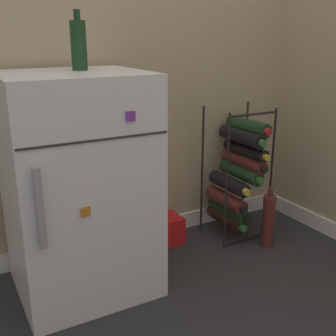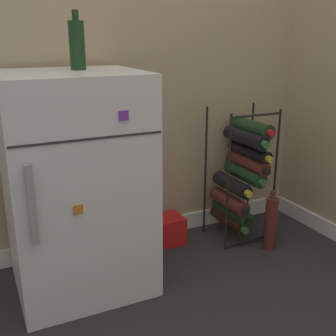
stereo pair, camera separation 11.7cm
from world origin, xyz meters
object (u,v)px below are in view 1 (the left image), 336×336
object	(u,v)px
mini_fridge	(79,187)
loose_bottle_floor	(268,220)
wine_rack	(237,174)
soda_box	(159,231)
fridge_top_bottle	(79,45)

from	to	relation	value
mini_fridge	loose_bottle_floor	xyz separation A→B (m)	(0.97, -0.11, -0.33)
wine_rack	soda_box	world-z (taller)	wine_rack
wine_rack	loose_bottle_floor	distance (m)	0.30
wine_rack	soda_box	bearing A→B (deg)	167.62
fridge_top_bottle	loose_bottle_floor	distance (m)	1.29
wine_rack	loose_bottle_floor	xyz separation A→B (m)	(0.07, -0.20, -0.21)
mini_fridge	wine_rack	xyz separation A→B (m)	(0.90, 0.09, -0.11)
wine_rack	mini_fridge	bearing A→B (deg)	-174.52
fridge_top_bottle	loose_bottle_floor	xyz separation A→B (m)	(0.91, -0.16, -0.89)
mini_fridge	soda_box	xyz separation A→B (m)	(0.47, 0.18, -0.40)
mini_fridge	soda_box	size ratio (longest dim) A/B	3.77
soda_box	fridge_top_bottle	size ratio (longest dim) A/B	1.09
mini_fridge	fridge_top_bottle	bearing A→B (deg)	45.45
wine_rack	soda_box	xyz separation A→B (m)	(-0.43, 0.09, -0.28)
mini_fridge	fridge_top_bottle	world-z (taller)	fridge_top_bottle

